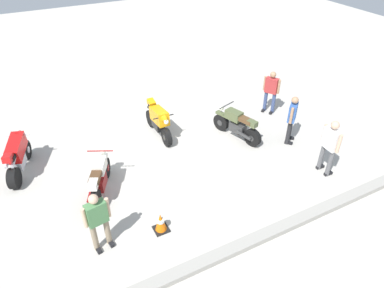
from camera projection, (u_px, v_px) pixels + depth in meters
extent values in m
plane|color=#B7B2A8|center=(157.00, 147.00, 11.37)|extent=(40.00, 40.00, 0.00)
cube|color=#9C978F|center=(234.00, 249.00, 7.99)|extent=(14.00, 0.30, 0.15)
cylinder|color=black|center=(221.00, 122.00, 12.10)|extent=(0.33, 0.62, 0.60)
cylinder|color=black|center=(252.00, 138.00, 11.31)|extent=(0.33, 0.62, 0.60)
cylinder|color=#333333|center=(221.00, 122.00, 12.10)|extent=(0.23, 0.25, 0.21)
cylinder|color=#333333|center=(252.00, 138.00, 11.31)|extent=(0.23, 0.25, 0.21)
cube|color=#333333|center=(238.00, 128.00, 11.62)|extent=(0.44, 0.62, 0.32)
cube|color=#515B38|center=(234.00, 115.00, 11.50)|extent=(0.47, 0.63, 0.30)
cube|color=#515B38|center=(222.00, 114.00, 11.91)|extent=(0.28, 0.47, 0.08)
cube|color=brown|center=(245.00, 120.00, 11.23)|extent=(0.43, 0.65, 0.12)
cube|color=#515B38|center=(252.00, 124.00, 11.07)|extent=(0.31, 0.37, 0.18)
cylinder|color=#333333|center=(244.00, 136.00, 11.32)|extent=(0.27, 0.56, 0.16)
cylinder|color=#333333|center=(227.00, 105.00, 11.55)|extent=(0.68, 0.24, 0.04)
sphere|color=silver|center=(221.00, 108.00, 11.79)|extent=(0.16, 0.16, 0.16)
cylinder|color=black|center=(105.00, 168.00, 10.03)|extent=(0.41, 0.61, 0.60)
cylinder|color=black|center=(96.00, 201.00, 8.93)|extent=(0.41, 0.61, 0.60)
cylinder|color=maroon|center=(105.00, 168.00, 10.03)|extent=(0.25, 0.27, 0.21)
cylinder|color=maroon|center=(96.00, 201.00, 8.93)|extent=(0.25, 0.27, 0.21)
cube|color=maroon|center=(100.00, 182.00, 9.38)|extent=(0.50, 0.63, 0.32)
cube|color=white|center=(99.00, 166.00, 9.32)|extent=(0.53, 0.64, 0.30)
cube|color=white|center=(104.00, 159.00, 9.84)|extent=(0.34, 0.47, 0.08)
cube|color=#4C331E|center=(96.00, 176.00, 8.94)|extent=(0.50, 0.65, 0.12)
cube|color=white|center=(93.00, 185.00, 8.70)|extent=(0.34, 0.38, 0.18)
cylinder|color=maroon|center=(91.00, 194.00, 9.08)|extent=(0.34, 0.55, 0.16)
cylinder|color=maroon|center=(100.00, 151.00, 9.44)|extent=(0.64, 0.34, 0.04)
sphere|color=silver|center=(103.00, 152.00, 9.74)|extent=(0.16, 0.16, 0.16)
cylinder|color=black|center=(167.00, 137.00, 11.33)|extent=(0.17, 0.60, 0.60)
cylinder|color=black|center=(152.00, 118.00, 12.32)|extent=(0.23, 0.60, 0.60)
cylinder|color=black|center=(167.00, 137.00, 11.33)|extent=(0.18, 0.21, 0.21)
cylinder|color=black|center=(152.00, 118.00, 12.32)|extent=(0.18, 0.21, 0.21)
cube|color=black|center=(158.00, 124.00, 11.80)|extent=(0.29, 0.56, 0.32)
cube|color=orange|center=(159.00, 116.00, 11.46)|extent=(0.38, 0.99, 0.57)
cone|color=orange|center=(165.00, 119.00, 11.00)|extent=(0.35, 0.36, 0.39)
cube|color=black|center=(155.00, 109.00, 11.72)|extent=(0.27, 0.60, 0.12)
cube|color=orange|center=(151.00, 103.00, 11.89)|extent=(0.23, 0.35, 0.23)
cylinder|color=black|center=(150.00, 109.00, 11.93)|extent=(0.10, 0.40, 0.17)
cylinder|color=black|center=(154.00, 107.00, 11.99)|extent=(0.10, 0.40, 0.17)
cylinder|color=black|center=(163.00, 117.00, 11.09)|extent=(0.70, 0.05, 0.04)
sphere|color=silver|center=(166.00, 122.00, 10.97)|extent=(0.16, 0.16, 0.16)
cylinder|color=black|center=(26.00, 150.00, 10.76)|extent=(0.34, 0.62, 0.60)
cylinder|color=black|center=(14.00, 178.00, 9.66)|extent=(0.40, 0.64, 0.60)
cylinder|color=silver|center=(26.00, 150.00, 10.76)|extent=(0.24, 0.26, 0.21)
cylinder|color=silver|center=(14.00, 178.00, 9.66)|extent=(0.24, 0.26, 0.21)
cube|color=silver|center=(19.00, 162.00, 10.11)|extent=(0.44, 0.62, 0.32)
cube|color=red|center=(16.00, 147.00, 10.00)|extent=(0.66, 1.05, 0.57)
cone|color=red|center=(19.00, 133.00, 10.34)|extent=(0.44, 0.44, 0.39)
cube|color=black|center=(12.00, 154.00, 9.64)|extent=(0.44, 0.65, 0.12)
cube|color=red|center=(8.00, 158.00, 9.35)|extent=(0.32, 0.40, 0.23)
cylinder|color=silver|center=(13.00, 162.00, 9.50)|extent=(0.21, 0.40, 0.17)
cylinder|color=silver|center=(7.00, 162.00, 9.48)|extent=(0.21, 0.40, 0.17)
cylinder|color=silver|center=(18.00, 135.00, 10.21)|extent=(0.67, 0.26, 0.04)
sphere|color=silver|center=(20.00, 133.00, 10.43)|extent=(0.16, 0.16, 0.16)
cylinder|color=gray|center=(95.00, 237.00, 7.85)|extent=(0.15, 0.15, 0.79)
cube|color=black|center=(98.00, 249.00, 8.02)|extent=(0.14, 0.27, 0.08)
cylinder|color=gray|center=(107.00, 231.00, 8.00)|extent=(0.15, 0.15, 0.79)
cube|color=black|center=(111.00, 243.00, 8.17)|extent=(0.14, 0.27, 0.08)
cube|color=#4C7F4C|center=(96.00, 213.00, 7.54)|extent=(0.47, 0.28, 0.56)
cylinder|color=#D8AD8C|center=(84.00, 218.00, 7.40)|extent=(0.10, 0.10, 0.53)
cylinder|color=#D8AD8C|center=(108.00, 207.00, 7.66)|extent=(0.10, 0.10, 0.53)
sphere|color=#D8AD8C|center=(93.00, 199.00, 7.30)|extent=(0.21, 0.21, 0.21)
cylinder|color=#262628|center=(288.00, 133.00, 11.33)|extent=(0.18, 0.18, 0.82)
cube|color=black|center=(288.00, 143.00, 11.52)|extent=(0.24, 0.26, 0.08)
cylinder|color=#262628|center=(290.00, 128.00, 11.58)|extent=(0.18, 0.18, 0.82)
cube|color=black|center=(290.00, 138.00, 11.77)|extent=(0.24, 0.26, 0.08)
cube|color=#3359A5|center=(293.00, 112.00, 11.05)|extent=(0.49, 0.46, 0.58)
cylinder|color=tan|center=(291.00, 116.00, 10.83)|extent=(0.13, 0.13, 0.54)
cylinder|color=tan|center=(294.00, 108.00, 11.25)|extent=(0.13, 0.13, 0.54)
sphere|color=tan|center=(295.00, 100.00, 10.80)|extent=(0.22, 0.22, 0.22)
cylinder|color=#384772|center=(265.00, 101.00, 13.15)|extent=(0.18, 0.18, 0.80)
cube|color=black|center=(264.00, 110.00, 13.31)|extent=(0.28, 0.22, 0.08)
cylinder|color=#384772|center=(273.00, 103.00, 13.01)|extent=(0.18, 0.18, 0.80)
cube|color=black|center=(271.00, 112.00, 13.17)|extent=(0.28, 0.22, 0.08)
cube|color=#B23333|center=(272.00, 85.00, 12.68)|extent=(0.42, 0.50, 0.57)
cylinder|color=tan|center=(265.00, 83.00, 12.79)|extent=(0.12, 0.12, 0.54)
cylinder|color=tan|center=(279.00, 87.00, 12.55)|extent=(0.12, 0.12, 0.54)
sphere|color=tan|center=(273.00, 75.00, 12.44)|extent=(0.22, 0.22, 0.22)
cylinder|color=#59595B|center=(330.00, 163.00, 9.98)|extent=(0.14, 0.14, 0.87)
cube|color=black|center=(328.00, 173.00, 10.23)|extent=(0.26, 0.11, 0.08)
cylinder|color=#59595B|center=(321.00, 157.00, 10.24)|extent=(0.14, 0.14, 0.87)
cube|color=black|center=(320.00, 167.00, 10.49)|extent=(0.26, 0.11, 0.08)
cube|color=silver|center=(331.00, 139.00, 9.68)|extent=(0.24, 0.50, 0.62)
cylinder|color=#D8AD8C|center=(339.00, 144.00, 9.46)|extent=(0.09, 0.09, 0.58)
cylinder|color=#D8AD8C|center=(324.00, 133.00, 9.89)|extent=(0.09, 0.09, 0.58)
sphere|color=#D8AD8C|center=(335.00, 125.00, 9.42)|extent=(0.24, 0.24, 0.24)
cube|color=black|center=(161.00, 229.00, 8.54)|extent=(0.36, 0.36, 0.03)
cone|color=orange|center=(161.00, 222.00, 8.39)|extent=(0.28, 0.28, 0.50)
cylinder|color=white|center=(161.00, 220.00, 8.36)|extent=(0.19, 0.19, 0.08)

